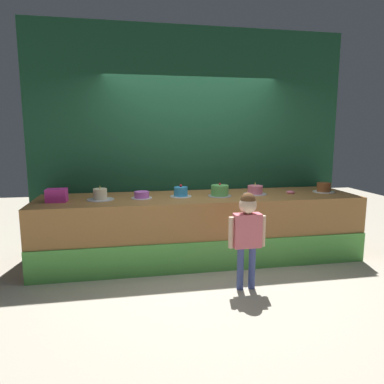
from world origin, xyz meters
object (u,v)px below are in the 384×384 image
at_px(cake_far_left, 100,195).
at_px(cake_center_left, 181,192).
at_px(child_figure, 247,227).
at_px(donut, 290,192).
at_px(pink_box, 57,195).
at_px(cake_center_right, 220,191).
at_px(cake_far_right, 324,188).
at_px(cake_right, 255,190).
at_px(cake_left, 142,195).

distance_m(cake_far_left, cake_center_left, 1.03).
xyz_separation_m(child_figure, donut, (0.99, 1.04, 0.19)).
distance_m(pink_box, cake_center_right, 2.07).
bearing_deg(cake_center_left, cake_far_right, -0.12).
xyz_separation_m(pink_box, cake_far_right, (3.62, 0.07, -0.02)).
height_order(cake_far_left, cake_right, cake_far_left).
height_order(donut, cake_right, cake_right).
relative_size(donut, cake_far_left, 0.35).
xyz_separation_m(cake_left, cake_center_right, (1.03, -0.02, 0.03)).
height_order(cake_far_left, cake_far_right, cake_far_left).
relative_size(cake_center_left, cake_far_right, 0.94).
bearing_deg(cake_right, pink_box, -178.50).
bearing_deg(cake_right, cake_center_left, 179.78).
bearing_deg(cake_right, cake_far_left, -178.82).
bearing_deg(cake_far_right, cake_center_right, -178.02).
distance_m(cake_center_left, cake_right, 1.03).
height_order(child_figure, pink_box, child_figure).
bearing_deg(cake_center_left, child_figure, -62.26).
distance_m(cake_center_right, cake_right, 0.52).
bearing_deg(cake_left, cake_far_right, 0.64).
xyz_separation_m(pink_box, cake_center_right, (2.07, 0.01, -0.01)).
bearing_deg(cake_far_left, cake_left, 1.50).
distance_m(pink_box, cake_right, 2.59).
relative_size(child_figure, cake_far_left, 3.22).
relative_size(cake_left, cake_center_right, 0.86).
bearing_deg(cake_far_right, cake_right, 179.99).
xyz_separation_m(cake_far_left, cake_center_right, (1.55, -0.01, 0.01)).
bearing_deg(cake_right, donut, -1.97).
relative_size(cake_center_left, cake_center_right, 0.91).
height_order(child_figure, cake_center_right, child_figure).
xyz_separation_m(cake_center_left, cake_right, (1.03, -0.00, -0.00)).
relative_size(cake_center_right, cake_far_right, 1.04).
bearing_deg(donut, cake_far_right, 1.96).
bearing_deg(cake_left, cake_center_right, -1.37).
distance_m(cake_far_left, cake_right, 2.07).
distance_m(child_figure, cake_far_left, 1.90).
relative_size(cake_far_left, cake_far_right, 1.11).
bearing_deg(pink_box, cake_far_right, 1.07).
xyz_separation_m(child_figure, cake_far_left, (-1.59, 1.01, 0.23)).
bearing_deg(cake_far_left, cake_far_right, 0.78).
xyz_separation_m(donut, cake_center_right, (-1.03, -0.04, 0.05)).
height_order(pink_box, cake_far_right, pink_box).
xyz_separation_m(donut, cake_center_left, (-1.55, 0.02, 0.04)).
distance_m(pink_box, cake_far_left, 0.52).
distance_m(child_figure, cake_center_left, 1.22).
distance_m(cake_left, cake_far_right, 2.58).
height_order(donut, cake_center_right, cake_center_right).
relative_size(pink_box, cake_center_right, 0.77).
height_order(cake_center_right, cake_right, cake_right).
bearing_deg(cake_left, pink_box, -177.85).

